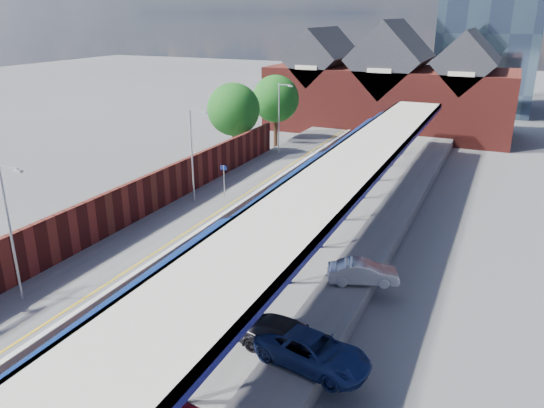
{
  "coord_description": "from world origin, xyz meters",
  "views": [
    {
      "loc": [
        14.37,
        -10.07,
        14.44
      ],
      "look_at": [
        0.93,
        19.83,
        2.6
      ],
      "focal_mm": 35.0,
      "sensor_mm": 36.0,
      "label": 1
    }
  ],
  "objects_px": {
    "train": "(333,169)",
    "lamp_post_d": "(280,114)",
    "parked_car_silver": "(363,272)",
    "parked_car_blue": "(313,351)",
    "parked_car_dark": "(288,337)",
    "lamp_post_c": "(193,150)",
    "lamp_post_b": "(11,226)",
    "platform_sign": "(224,175)"
  },
  "relations": [
    {
      "from": "lamp_post_c",
      "to": "parked_car_dark",
      "type": "distance_m",
      "value": 20.15
    },
    {
      "from": "lamp_post_b",
      "to": "parked_car_blue",
      "type": "height_order",
      "value": "lamp_post_b"
    },
    {
      "from": "lamp_post_b",
      "to": "parked_car_silver",
      "type": "relative_size",
      "value": 1.89
    },
    {
      "from": "train",
      "to": "lamp_post_d",
      "type": "bearing_deg",
      "value": 138.06
    },
    {
      "from": "lamp_post_c",
      "to": "parked_car_blue",
      "type": "height_order",
      "value": "lamp_post_c"
    },
    {
      "from": "lamp_post_c",
      "to": "lamp_post_b",
      "type": "bearing_deg",
      "value": -90.0
    },
    {
      "from": "platform_sign",
      "to": "lamp_post_c",
      "type": "bearing_deg",
      "value": -124.26
    },
    {
      "from": "lamp_post_d",
      "to": "platform_sign",
      "type": "bearing_deg",
      "value": -84.44
    },
    {
      "from": "train",
      "to": "platform_sign",
      "type": "relative_size",
      "value": 26.38
    },
    {
      "from": "lamp_post_d",
      "to": "parked_car_blue",
      "type": "height_order",
      "value": "lamp_post_d"
    },
    {
      "from": "lamp_post_d",
      "to": "parked_car_silver",
      "type": "distance_m",
      "value": 27.87
    },
    {
      "from": "parked_car_dark",
      "to": "parked_car_blue",
      "type": "xyz_separation_m",
      "value": [
        1.29,
        -0.47,
        0.01
      ]
    },
    {
      "from": "parked_car_silver",
      "to": "lamp_post_d",
      "type": "bearing_deg",
      "value": 11.38
    },
    {
      "from": "lamp_post_d",
      "to": "parked_car_blue",
      "type": "xyz_separation_m",
      "value": [
        14.86,
        -30.99,
        -3.33
      ]
    },
    {
      "from": "lamp_post_d",
      "to": "parked_car_blue",
      "type": "distance_m",
      "value": 34.53
    },
    {
      "from": "lamp_post_b",
      "to": "parked_car_silver",
      "type": "distance_m",
      "value": 17.53
    },
    {
      "from": "train",
      "to": "parked_car_silver",
      "type": "height_order",
      "value": "train"
    },
    {
      "from": "lamp_post_d",
      "to": "parked_car_dark",
      "type": "bearing_deg",
      "value": -66.02
    },
    {
      "from": "train",
      "to": "lamp_post_c",
      "type": "xyz_separation_m",
      "value": [
        -7.86,
        -8.94,
        2.87
      ]
    },
    {
      "from": "lamp_post_d",
      "to": "lamp_post_c",
      "type": "bearing_deg",
      "value": -90.0
    },
    {
      "from": "lamp_post_b",
      "to": "lamp_post_d",
      "type": "height_order",
      "value": "same"
    },
    {
      "from": "lamp_post_c",
      "to": "platform_sign",
      "type": "height_order",
      "value": "lamp_post_c"
    },
    {
      "from": "lamp_post_d",
      "to": "platform_sign",
      "type": "distance_m",
      "value": 14.25
    },
    {
      "from": "train",
      "to": "parked_car_silver",
      "type": "bearing_deg",
      "value": -66.71
    },
    {
      "from": "lamp_post_c",
      "to": "parked_car_blue",
      "type": "bearing_deg",
      "value": -45.24
    },
    {
      "from": "lamp_post_b",
      "to": "lamp_post_d",
      "type": "bearing_deg",
      "value": 90.0
    },
    {
      "from": "lamp_post_b",
      "to": "parked_car_dark",
      "type": "distance_m",
      "value": 14.06
    },
    {
      "from": "parked_car_silver",
      "to": "train",
      "type": "bearing_deg",
      "value": 2.18
    },
    {
      "from": "parked_car_blue",
      "to": "lamp_post_b",
      "type": "bearing_deg",
      "value": 105.4
    },
    {
      "from": "lamp_post_b",
      "to": "platform_sign",
      "type": "xyz_separation_m",
      "value": [
        1.36,
        18.0,
        -2.3
      ]
    },
    {
      "from": "lamp_post_b",
      "to": "lamp_post_c",
      "type": "bearing_deg",
      "value": 90.0
    },
    {
      "from": "train",
      "to": "parked_car_blue",
      "type": "relative_size",
      "value": 13.78
    },
    {
      "from": "train",
      "to": "lamp_post_b",
      "type": "xyz_separation_m",
      "value": [
        -7.86,
        -24.94,
        2.87
      ]
    },
    {
      "from": "lamp_post_b",
      "to": "parked_car_dark",
      "type": "bearing_deg",
      "value": 6.25
    },
    {
      "from": "platform_sign",
      "to": "parked_car_blue",
      "type": "distance_m",
      "value": 21.72
    },
    {
      "from": "lamp_post_b",
      "to": "parked_car_dark",
      "type": "height_order",
      "value": "lamp_post_b"
    },
    {
      "from": "train",
      "to": "platform_sign",
      "type": "height_order",
      "value": "platform_sign"
    },
    {
      "from": "lamp_post_c",
      "to": "platform_sign",
      "type": "bearing_deg",
      "value": 55.74
    },
    {
      "from": "lamp_post_c",
      "to": "parked_car_dark",
      "type": "relative_size",
      "value": 1.54
    },
    {
      "from": "parked_car_dark",
      "to": "lamp_post_c",
      "type": "bearing_deg",
      "value": 47.09
    },
    {
      "from": "lamp_post_c",
      "to": "parked_car_dark",
      "type": "height_order",
      "value": "lamp_post_c"
    },
    {
      "from": "lamp_post_d",
      "to": "platform_sign",
      "type": "relative_size",
      "value": 2.8
    }
  ]
}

